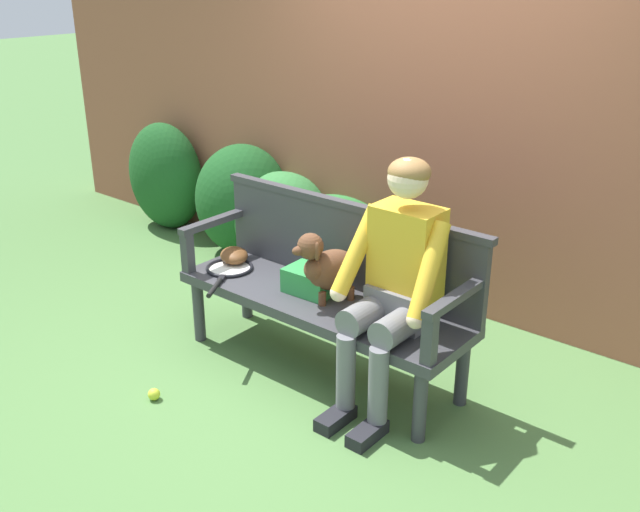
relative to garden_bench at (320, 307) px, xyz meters
The scene contains 16 objects.
ground_plane 0.40m from the garden_bench, ahead, with size 40.00×40.00×0.00m, color #4C753D.
brick_garden_fence 1.52m from the garden_bench, 90.00° to the left, with size 8.00×0.30×2.23m, color #9E5642.
hedge_bush_mid_right 1.18m from the garden_bench, 123.67° to the left, with size 0.92×0.64×0.67m, color #286B2D.
hedge_bush_mid_left 1.58m from the garden_bench, 140.16° to the left, with size 0.76×0.73×0.74m, color #337538.
hedge_bush_far_left 1.92m from the garden_bench, 148.23° to the left, with size 0.78×0.73×0.89m, color #194C1E.
hedge_bush_far_right 2.77m from the garden_bench, 158.71° to the left, with size 0.79×0.49×0.93m, color #194C1E.
garden_bench is the anchor object (origin of this frame).
bench_backrest 0.39m from the garden_bench, 90.00° to the left, with size 1.80×0.06×0.50m.
bench_armrest_left_end 0.88m from the garden_bench, behind, with size 0.06×0.53×0.28m.
bench_armrest_right_end 0.88m from the garden_bench, ahead, with size 0.06×0.53×0.28m.
person_seated 0.60m from the garden_bench, ahead, with size 0.56×0.67×1.33m.
dog_on_bench 0.26m from the garden_bench, ahead, with size 0.30×0.40×0.40m.
tennis_racket 0.67m from the garden_bench, behind, with size 0.42×0.56×0.03m.
baseball_glove 0.75m from the garden_bench, behind, with size 0.22×0.17×0.09m, color brown.
sports_bag 0.16m from the garden_bench, 166.19° to the left, with size 0.28×0.20×0.14m, color #2D8E42.
tennis_ball 1.02m from the garden_bench, 120.78° to the right, with size 0.07×0.07×0.07m, color #CCDB33.
Camera 1 is at (2.29, -2.77, 2.18)m, focal length 40.15 mm.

